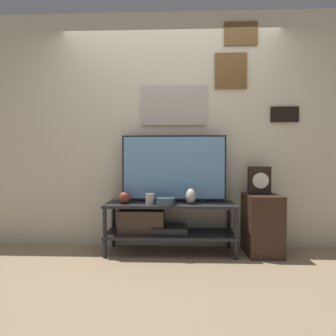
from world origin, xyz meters
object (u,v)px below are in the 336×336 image
(candle_jar, at_px, (150,199))
(vase_round_glass, at_px, (124,197))
(television, at_px, (174,168))
(vase_wide_bowl, at_px, (166,201))
(vase_urn_stoneware, at_px, (191,196))
(mantel_clock, at_px, (259,180))

(candle_jar, bearing_deg, vase_round_glass, 174.20)
(television, bearing_deg, candle_jar, -146.19)
(vase_wide_bowl, xyz_separation_m, vase_urn_stoneware, (0.26, 0.08, 0.04))
(vase_wide_bowl, xyz_separation_m, mantel_clock, (1.01, 0.18, 0.21))
(mantel_clock, bearing_deg, vase_round_glass, -175.83)
(vase_wide_bowl, bearing_deg, vase_round_glass, 170.65)
(candle_jar, bearing_deg, television, 33.81)
(vase_urn_stoneware, distance_m, candle_jar, 0.43)
(vase_wide_bowl, bearing_deg, vase_urn_stoneware, 16.23)
(candle_jar, distance_m, mantel_clock, 1.19)
(television, bearing_deg, mantel_clock, -1.96)
(vase_urn_stoneware, bearing_deg, mantel_clock, 7.81)
(vase_round_glass, bearing_deg, mantel_clock, 4.17)
(vase_round_glass, xyz_separation_m, candle_jar, (0.28, -0.03, -0.01))
(vase_urn_stoneware, height_order, mantel_clock, mantel_clock)
(vase_round_glass, bearing_deg, vase_wide_bowl, -9.35)
(television, bearing_deg, vase_urn_stoneware, -36.86)
(mantel_clock, bearing_deg, candle_jar, -173.49)
(vase_round_glass, relative_size, mantel_clock, 0.43)
(vase_wide_bowl, height_order, vase_urn_stoneware, vase_urn_stoneware)
(mantel_clock, bearing_deg, vase_wide_bowl, -169.96)
(television, height_order, vase_round_glass, television)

